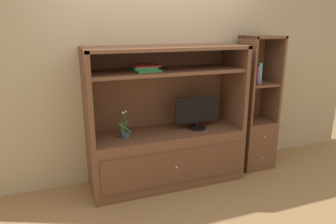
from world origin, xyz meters
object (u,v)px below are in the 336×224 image
(bookshelf_tall, at_px, (255,125))
(upright_book_row, at_px, (253,74))
(media_console, at_px, (166,142))
(potted_plant, at_px, (125,133))
(tv_monitor, at_px, (197,112))
(magazine_stack, at_px, (145,68))

(bookshelf_tall, relative_size, upright_book_row, 6.30)
(bookshelf_tall, bearing_deg, media_console, -179.90)
(media_console, height_order, potted_plant, media_console)
(bookshelf_tall, bearing_deg, potted_plant, -179.21)
(tv_monitor, height_order, upright_book_row, upright_book_row)
(magazine_stack, distance_m, bookshelf_tall, 1.71)
(media_console, relative_size, bookshelf_tall, 1.05)
(bookshelf_tall, distance_m, upright_book_row, 0.69)
(media_console, bearing_deg, upright_book_row, -0.36)
(magazine_stack, bearing_deg, potted_plant, -178.10)
(potted_plant, relative_size, upright_book_row, 1.12)
(magazine_stack, height_order, bookshelf_tall, bookshelf_tall)
(media_console, relative_size, upright_book_row, 6.64)
(magazine_stack, xyz_separation_m, bookshelf_tall, (1.50, 0.02, -0.83))
(potted_plant, bearing_deg, bookshelf_tall, 0.79)
(media_console, xyz_separation_m, potted_plant, (-0.50, -0.02, 0.18))
(media_console, bearing_deg, potted_plant, -177.48)
(tv_monitor, relative_size, magazine_stack, 1.64)
(media_console, bearing_deg, bookshelf_tall, 0.10)
(tv_monitor, xyz_separation_m, potted_plant, (-0.88, 0.01, -0.16))
(magazine_stack, bearing_deg, media_console, 3.14)
(media_console, xyz_separation_m, upright_book_row, (1.16, -0.01, 0.76))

